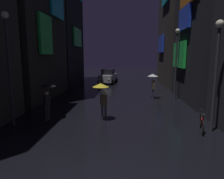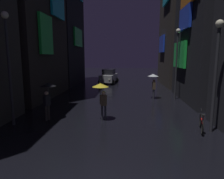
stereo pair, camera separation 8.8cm
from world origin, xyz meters
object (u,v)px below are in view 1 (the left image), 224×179
Objects in this scene: pedestrian_near_crossing_black at (48,91)px; pedestrian_midstreet_centre_yellow at (102,91)px; pedestrian_foreground_right_clear at (153,79)px; streetlamp_right_far at (176,56)px; streetlamp_left_near at (8,56)px; bicycle_parked_at_storefront at (202,123)px; streetlamp_right_near at (217,63)px; car_distant at (108,77)px.

pedestrian_near_crossing_black is 1.00× the size of pedestrian_midstreet_centre_yellow.
streetlamp_right_far is at bearing -1.76° from pedestrian_foreground_right_clear.
streetlamp_left_near is (-1.52, -1.00, 1.90)m from pedestrian_near_crossing_black.
pedestrian_near_crossing_black is 3.04m from pedestrian_midstreet_centre_yellow.
pedestrian_foreground_right_clear is at bearing 100.98° from bicycle_parked_at_storefront.
pedestrian_midstreet_centre_yellow is at bearing 166.23° from streetlamp_right_near.
streetlamp_right_near is (8.48, -1.25, 1.59)m from pedestrian_near_crossing_black.
streetlamp_right_near reaches higher than pedestrian_near_crossing_black.
pedestrian_near_crossing_black and pedestrian_midstreet_centre_yellow have the same top height.
pedestrian_midstreet_centre_yellow is 5.06m from streetlamp_left_near.
pedestrian_near_crossing_black is 8.71m from streetlamp_right_near.
pedestrian_near_crossing_black and pedestrian_foreground_right_clear have the same top height.
car_distant is at bearing 78.33° from streetlamp_left_near.
streetlamp_right_near is at bearing -69.19° from car_distant.
car_distant is at bearing 93.88° from pedestrian_midstreet_centre_yellow.
pedestrian_foreground_right_clear is 7.61m from bicycle_parked_at_storefront.
car_distant is 11.98m from streetlamp_right_far.
pedestrian_foreground_right_clear is at bearing 178.24° from streetlamp_right_far.
pedestrian_foreground_right_clear is (6.64, 6.25, 0.00)m from pedestrian_near_crossing_black.
pedestrian_midstreet_centre_yellow is at bearing -131.71° from streetlamp_right_far.
car_distant is at bearing 82.95° from pedestrian_near_crossing_black.
pedestrian_midstreet_centre_yellow is at bearing -86.12° from car_distant.
pedestrian_midstreet_centre_yellow is 15.85m from car_distant.
streetlamp_left_near reaches higher than streetlamp_right_near.
pedestrian_near_crossing_black is at bearing -97.05° from car_distant.
streetlamp_right_far reaches higher than bicycle_parked_at_storefront.
bicycle_parked_at_storefront is (8.07, -1.12, -1.28)m from pedestrian_near_crossing_black.
bicycle_parked_at_storefront is at bearing -70.24° from car_distant.
streetlamp_left_near reaches higher than car_distant.
streetlamp_left_near is at bearing -101.67° from car_distant.
streetlamp_right_near is at bearing -76.25° from pedestrian_foreground_right_clear.
bicycle_parked_at_storefront is at bearing 162.30° from streetlamp_right_near.
streetlamp_right_far reaches higher than car_distant.
pedestrian_midstreet_centre_yellow is 8.40m from streetlamp_right_far.
streetlamp_right_near is (5.44, -1.33, 1.59)m from pedestrian_midstreet_centre_yellow.
streetlamp_left_near is (-10.00, 0.25, 0.31)m from streetlamp_right_near.
streetlamp_left_near is at bearing -166.64° from pedestrian_midstreet_centre_yellow.
car_distant is at bearing 110.81° from streetlamp_right_near.
streetlamp_right_near is (1.83, -7.50, 1.59)m from pedestrian_foreground_right_clear.
streetlamp_right_far reaches higher than pedestrian_midstreet_centre_yellow.
streetlamp_right_far is at bearing -56.11° from car_distant.
pedestrian_near_crossing_black reaches higher than car_distant.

